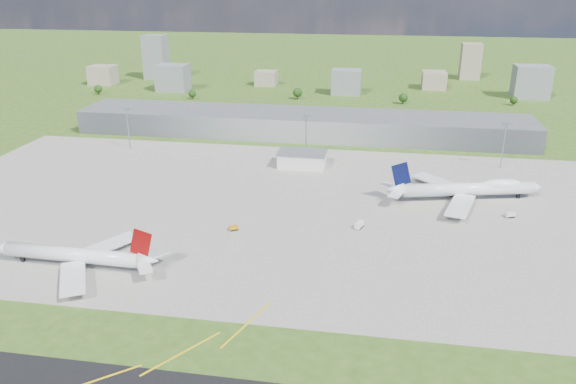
% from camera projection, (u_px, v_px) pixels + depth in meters
% --- Properties ---
extents(ground, '(1400.00, 1400.00, 0.00)m').
position_uv_depth(ground, '(298.00, 141.00, 364.84)').
color(ground, '#304E18').
rests_on(ground, ground).
extents(apron, '(360.00, 190.00, 0.08)m').
position_uv_depth(apron, '(284.00, 207.00, 262.17)').
color(apron, gray).
rests_on(apron, ground).
extents(terminal, '(300.00, 42.00, 15.00)m').
position_uv_depth(terminal, '(301.00, 124.00, 375.91)').
color(terminal, gray).
rests_on(terminal, ground).
extents(ops_building, '(26.00, 16.00, 8.00)m').
position_uv_depth(ops_building, '(302.00, 159.00, 315.89)').
color(ops_building, silver).
rests_on(ops_building, ground).
extents(mast_west, '(3.50, 2.00, 25.90)m').
position_uv_depth(mast_west, '(127.00, 121.00, 341.68)').
color(mast_west, gray).
rests_on(mast_west, ground).
extents(mast_center, '(3.50, 2.00, 25.90)m').
position_uv_depth(mast_center, '(306.00, 129.00, 324.71)').
color(mast_center, gray).
rests_on(mast_center, ground).
extents(mast_east, '(3.50, 2.00, 25.90)m').
position_uv_depth(mast_east, '(504.00, 138.00, 307.74)').
color(mast_east, gray).
rests_on(mast_east, ground).
extents(airliner_red_twin, '(64.96, 50.71, 17.85)m').
position_uv_depth(airliner_red_twin, '(78.00, 256.00, 206.21)').
color(airliner_red_twin, white).
rests_on(airliner_red_twin, ground).
extents(airliner_blue_quad, '(75.61, 58.32, 19.98)m').
position_uv_depth(airliner_blue_quad, '(468.00, 189.00, 268.05)').
color(airliner_blue_quad, white).
rests_on(airliner_blue_quad, ground).
extents(tug_yellow, '(4.38, 3.79, 1.87)m').
position_uv_depth(tug_yellow, '(234.00, 228.00, 237.60)').
color(tug_yellow, '#C9820B').
rests_on(tug_yellow, ground).
extents(van_white_near, '(4.16, 5.94, 2.75)m').
position_uv_depth(van_white_near, '(359.00, 225.00, 239.51)').
color(van_white_near, white).
rests_on(van_white_near, ground).
extents(van_white_far, '(4.94, 3.71, 2.34)m').
position_uv_depth(van_white_far, '(510.00, 215.00, 250.06)').
color(van_white_far, silver).
rests_on(van_white_far, ground).
extents(bldg_far_w, '(24.00, 20.00, 18.00)m').
position_uv_depth(bldg_far_w, '(103.00, 75.00, 551.79)').
color(bldg_far_w, gray).
rests_on(bldg_far_w, ground).
extents(bldg_w, '(28.00, 22.00, 24.00)m').
position_uv_depth(bldg_w, '(173.00, 78.00, 519.98)').
color(bldg_w, slate).
rests_on(bldg_w, ground).
extents(bldg_cw, '(20.00, 18.00, 14.00)m').
position_uv_depth(bldg_cw, '(266.00, 78.00, 546.21)').
color(bldg_cw, gray).
rests_on(bldg_cw, ground).
extents(bldg_c, '(26.00, 20.00, 22.00)m').
position_uv_depth(bldg_c, '(346.00, 82.00, 504.85)').
color(bldg_c, slate).
rests_on(bldg_c, ground).
extents(bldg_ce, '(22.00, 24.00, 16.00)m').
position_uv_depth(bldg_ce, '(434.00, 80.00, 530.36)').
color(bldg_ce, gray).
rests_on(bldg_ce, ground).
extents(bldg_e, '(30.00, 22.00, 28.00)m').
position_uv_depth(bldg_e, '(531.00, 82.00, 488.27)').
color(bldg_e, slate).
rests_on(bldg_e, ground).
extents(bldg_tall_w, '(22.00, 20.00, 44.00)m').
position_uv_depth(bldg_tall_w, '(156.00, 57.00, 577.68)').
color(bldg_tall_w, slate).
rests_on(bldg_tall_w, ground).
extents(bldg_tall_e, '(20.00, 18.00, 36.00)m').
position_uv_depth(bldg_tall_e, '(470.00, 61.00, 575.72)').
color(bldg_tall_e, gray).
rests_on(bldg_tall_e, ground).
extents(tree_far_w, '(7.20, 7.20, 8.80)m').
position_uv_depth(tree_far_w, '(98.00, 89.00, 504.13)').
color(tree_far_w, '#382314').
rests_on(tree_far_w, ground).
extents(tree_w, '(6.75, 6.75, 8.25)m').
position_uv_depth(tree_w, '(192.00, 94.00, 485.76)').
color(tree_w, '#382314').
rests_on(tree_w, ground).
extents(tree_c, '(8.10, 8.10, 9.90)m').
position_uv_depth(tree_c, '(297.00, 93.00, 485.31)').
color(tree_c, '#382314').
rests_on(tree_c, ground).
extents(tree_e, '(7.65, 7.65, 9.35)m').
position_uv_depth(tree_e, '(403.00, 98.00, 466.95)').
color(tree_e, '#382314').
rests_on(tree_e, ground).
extents(tree_far_e, '(6.30, 6.30, 7.70)m').
position_uv_depth(tree_far_e, '(514.00, 100.00, 462.61)').
color(tree_far_e, '#382314').
rests_on(tree_far_e, ground).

